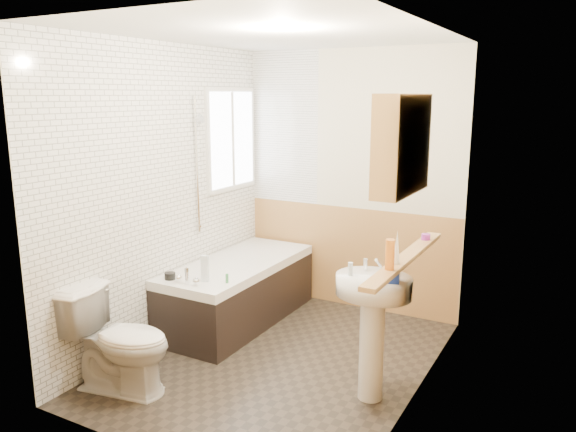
# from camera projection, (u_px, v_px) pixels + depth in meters

# --- Properties ---
(floor) EXTENTS (2.80, 2.80, 0.00)m
(floor) POSITION_uv_depth(u_px,v_px,m) (279.00, 360.00, 4.49)
(floor) COLOR black
(floor) RESTS_ON ground
(ceiling) EXTENTS (2.80, 2.80, 0.00)m
(ceiling) POSITION_uv_depth(u_px,v_px,m) (278.00, 33.00, 3.95)
(ceiling) COLOR white
(ceiling) RESTS_ON ground
(wall_back) EXTENTS (2.20, 0.02, 2.50)m
(wall_back) POSITION_uv_depth(u_px,v_px,m) (351.00, 182.00, 5.43)
(wall_back) COLOR beige
(wall_back) RESTS_ON ground
(wall_front) EXTENTS (2.20, 0.02, 2.50)m
(wall_front) POSITION_uv_depth(u_px,v_px,m) (148.00, 252.00, 3.01)
(wall_front) COLOR beige
(wall_front) RESTS_ON ground
(wall_left) EXTENTS (0.02, 2.80, 2.50)m
(wall_left) POSITION_uv_depth(u_px,v_px,m) (165.00, 194.00, 4.74)
(wall_left) COLOR beige
(wall_left) RESTS_ON ground
(wall_right) EXTENTS (0.02, 2.80, 2.50)m
(wall_right) POSITION_uv_depth(u_px,v_px,m) (424.00, 223.00, 3.70)
(wall_right) COLOR beige
(wall_right) RESTS_ON ground
(wainscot_right) EXTENTS (0.01, 2.80, 1.00)m
(wainscot_right) POSITION_uv_depth(u_px,v_px,m) (416.00, 328.00, 3.87)
(wainscot_right) COLOR tan
(wainscot_right) RESTS_ON wall_right
(wainscot_front) EXTENTS (2.20, 0.01, 1.00)m
(wainscot_front) POSITION_uv_depth(u_px,v_px,m) (158.00, 378.00, 3.19)
(wainscot_front) COLOR tan
(wainscot_front) RESTS_ON wall_front
(wainscot_back) EXTENTS (2.20, 0.01, 1.00)m
(wainscot_back) POSITION_uv_depth(u_px,v_px,m) (348.00, 257.00, 5.57)
(wainscot_back) COLOR tan
(wainscot_back) RESTS_ON wall_back
(tile_cladding_left) EXTENTS (0.01, 2.80, 2.50)m
(tile_cladding_left) POSITION_uv_depth(u_px,v_px,m) (167.00, 195.00, 4.73)
(tile_cladding_left) COLOR white
(tile_cladding_left) RESTS_ON wall_left
(tile_return_back) EXTENTS (0.75, 0.01, 1.50)m
(tile_return_back) POSITION_uv_depth(u_px,v_px,m) (284.00, 128.00, 5.64)
(tile_return_back) COLOR white
(tile_return_back) RESTS_ON wall_back
(window) EXTENTS (0.03, 0.79, 0.99)m
(window) POSITION_uv_depth(u_px,v_px,m) (232.00, 139.00, 5.45)
(window) COLOR white
(window) RESTS_ON wall_left
(bathtub) EXTENTS (0.70, 1.66, 0.72)m
(bathtub) POSITION_uv_depth(u_px,v_px,m) (238.00, 290.00, 5.21)
(bathtub) COLOR black
(bathtub) RESTS_ON floor
(shower_riser) EXTENTS (0.11, 0.08, 1.22)m
(shower_riser) POSITION_uv_depth(u_px,v_px,m) (198.00, 154.00, 4.96)
(shower_riser) COLOR silver
(shower_riser) RESTS_ON wall_left
(toilet) EXTENTS (0.82, 0.55, 0.74)m
(toilet) POSITION_uv_depth(u_px,v_px,m) (120.00, 341.00, 3.96)
(toilet) COLOR white
(toilet) RESTS_ON floor
(sink) EXTENTS (0.52, 0.42, 1.01)m
(sink) POSITION_uv_depth(u_px,v_px,m) (373.00, 312.00, 3.80)
(sink) COLOR white
(sink) RESTS_ON floor
(pine_shelf) EXTENTS (0.10, 1.43, 0.03)m
(pine_shelf) POSITION_uv_depth(u_px,v_px,m) (406.00, 258.00, 3.65)
(pine_shelf) COLOR tan
(pine_shelf) RESTS_ON wall_right
(medicine_cabinet) EXTENTS (0.17, 0.67, 0.61)m
(medicine_cabinet) POSITION_uv_depth(u_px,v_px,m) (402.00, 144.00, 3.42)
(medicine_cabinet) COLOR tan
(medicine_cabinet) RESTS_ON wall_right
(foam_can) EXTENTS (0.07, 0.07, 0.19)m
(foam_can) POSITION_uv_depth(u_px,v_px,m) (390.00, 255.00, 3.34)
(foam_can) COLOR orange
(foam_can) RESTS_ON pine_shelf
(green_bottle) EXTENTS (0.05, 0.05, 0.21)m
(green_bottle) POSITION_uv_depth(u_px,v_px,m) (397.00, 247.00, 3.45)
(green_bottle) COLOR silver
(green_bottle) RESTS_ON pine_shelf
(black_jar) EXTENTS (0.07, 0.07, 0.04)m
(black_jar) POSITION_uv_depth(u_px,v_px,m) (426.00, 237.00, 4.05)
(black_jar) COLOR purple
(black_jar) RESTS_ON pine_shelf
(soap_bottle) EXTENTS (0.13, 0.21, 0.09)m
(soap_bottle) POSITION_uv_depth(u_px,v_px,m) (393.00, 275.00, 3.61)
(soap_bottle) COLOR #19339E
(soap_bottle) RESTS_ON sink
(clear_bottle) EXTENTS (0.04, 0.04, 0.09)m
(clear_bottle) POSITION_uv_depth(u_px,v_px,m) (350.00, 269.00, 3.74)
(clear_bottle) COLOR silver
(clear_bottle) RESTS_ON sink
(blue_gel) EXTENTS (0.07, 0.06, 0.22)m
(blue_gel) POSITION_uv_depth(u_px,v_px,m) (205.00, 268.00, 4.57)
(blue_gel) COLOR silver
(blue_gel) RESTS_ON bathtub
(cream_jar) EXTENTS (0.10, 0.10, 0.06)m
(cream_jar) POSITION_uv_depth(u_px,v_px,m) (170.00, 276.00, 4.64)
(cream_jar) COLOR black
(cream_jar) RESTS_ON bathtub
(orange_bottle) EXTENTS (0.03, 0.03, 0.07)m
(orange_bottle) POSITION_uv_depth(u_px,v_px,m) (227.00, 278.00, 4.56)
(orange_bottle) COLOR #388447
(orange_bottle) RESTS_ON bathtub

